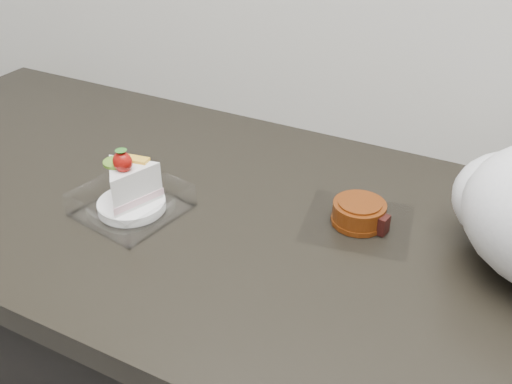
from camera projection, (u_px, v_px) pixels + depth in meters
name	position (u px, v px, depth m)	size (l,w,h in m)	color
cake_tray	(130.00, 194.00, 0.87)	(0.16, 0.16, 0.11)	white
mooncake_wrap	(359.00, 215.00, 0.85)	(0.18, 0.17, 0.04)	white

